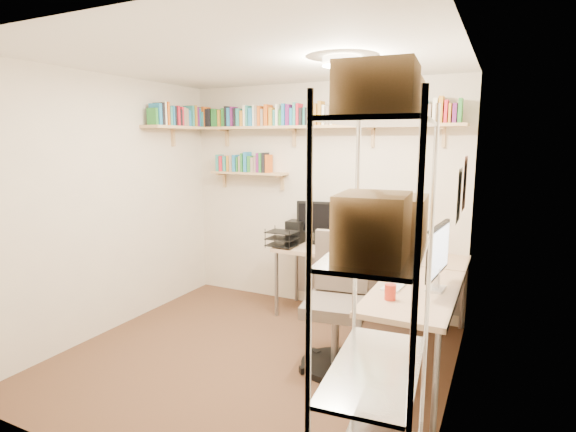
# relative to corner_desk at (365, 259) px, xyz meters

# --- Properties ---
(ground) EXTENTS (3.20, 3.20, 0.00)m
(ground) POSITION_rel_corner_desk_xyz_m (-0.70, -0.96, -0.74)
(ground) COLOR #45301D
(ground) RESTS_ON ground
(room_shell) EXTENTS (3.24, 3.04, 2.52)m
(room_shell) POSITION_rel_corner_desk_xyz_m (-0.69, -0.96, 0.81)
(room_shell) COLOR beige
(room_shell) RESTS_ON ground
(wall_shelves) EXTENTS (3.12, 1.09, 0.80)m
(wall_shelves) POSITION_rel_corner_desk_xyz_m (-1.13, 0.33, 1.29)
(wall_shelves) COLOR tan
(wall_shelves) RESTS_ON ground
(corner_desk) EXTENTS (2.00, 1.95, 1.30)m
(corner_desk) POSITION_rel_corner_desk_xyz_m (0.00, 0.00, 0.00)
(corner_desk) COLOR tan
(corner_desk) RESTS_ON ground
(office_chair) EXTENTS (0.59, 0.60, 1.12)m
(office_chair) POSITION_rel_corner_desk_xyz_m (-0.01, -0.74, -0.27)
(office_chair) COLOR black
(office_chair) RESTS_ON ground
(wire_rack) EXTENTS (0.51, 0.93, 2.18)m
(wire_rack) POSITION_rel_corner_desk_xyz_m (0.66, -2.06, 0.81)
(wire_rack) COLOR silver
(wire_rack) RESTS_ON ground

